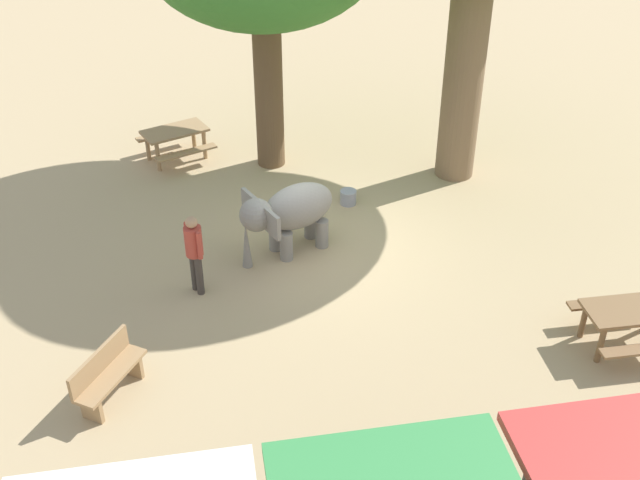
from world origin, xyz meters
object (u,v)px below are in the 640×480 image
object	(u,v)px
person_handler	(194,249)
wooden_bench	(107,373)
picnic_table_far	(629,318)
picnic_table_near	(175,137)
elephant	(289,212)
feed_bucket	(348,197)

from	to	relation	value
person_handler	wooden_bench	size ratio (longest dim) A/B	1.17
wooden_bench	picnic_table_far	world-z (taller)	wooden_bench
picnic_table_near	person_handler	bearing A→B (deg)	-109.42
elephant	wooden_bench	size ratio (longest dim) A/B	1.46
picnic_table_far	feed_bucket	world-z (taller)	picnic_table_far
picnic_table_near	feed_bucket	world-z (taller)	picnic_table_near
picnic_table_near	feed_bucket	size ratio (longest dim) A/B	5.42
person_handler	picnic_table_far	distance (m)	7.56
wooden_bench	picnic_table_far	bearing A→B (deg)	121.48
person_handler	feed_bucket	size ratio (longest dim) A/B	4.50
elephant	picnic_table_far	world-z (taller)	elephant
elephant	feed_bucket	distance (m)	2.35
wooden_bench	feed_bucket	xyz separation A→B (m)	(-4.86, -5.16, -0.31)
elephant	picnic_table_far	size ratio (longest dim) A/B	1.33
elephant	picnic_table_near	bearing A→B (deg)	-87.36
picnic_table_far	feed_bucket	xyz separation A→B (m)	(3.64, -5.41, -0.43)
wooden_bench	elephant	bearing A→B (deg)	169.93
elephant	picnic_table_far	distance (m)	6.42
picnic_table_near	picnic_table_far	bearing A→B (deg)	-70.69
picnic_table_near	picnic_table_far	size ratio (longest dim) A/B	1.28
elephant	picnic_table_far	xyz separation A→B (m)	(-5.16, 3.80, -0.32)
person_handler	feed_bucket	world-z (taller)	person_handler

